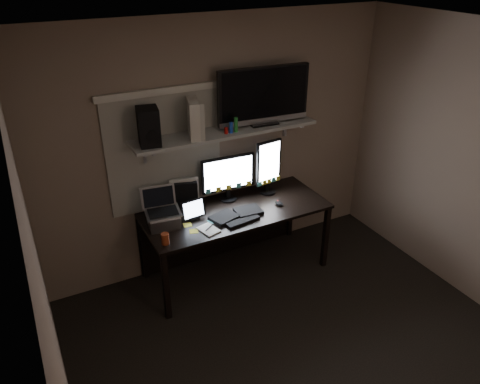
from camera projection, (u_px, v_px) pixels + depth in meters
floor at (317, 367)px, 3.75m from camera, size 3.60×3.60×0.00m
ceiling at (351, 47)px, 2.59m from camera, size 3.60×3.60×0.00m
back_wall at (219, 147)px, 4.58m from camera, size 3.60×0.00×3.60m
left_wall at (52, 323)px, 2.44m from camera, size 0.00×3.60×3.60m
window_blinds at (165, 153)px, 4.33m from camera, size 1.10×0.02×1.10m
desk at (231, 219)px, 4.71m from camera, size 1.80×0.75×0.73m
wall_shelf at (226, 132)px, 4.35m from camera, size 1.80×0.35×0.03m
monitor_landscape at (228, 178)px, 4.60m from camera, size 0.55×0.09×0.48m
monitor_portrait at (268, 167)px, 4.71m from camera, size 0.29×0.09×0.58m
keyboard at (236, 214)px, 4.42m from camera, size 0.54×0.26×0.03m
mouse at (279, 203)px, 4.61m from camera, size 0.07×0.10×0.04m
notepad at (209, 230)px, 4.20m from camera, size 0.18×0.22×0.01m
tablet at (193, 210)px, 4.32m from camera, size 0.24×0.12×0.21m
file_sorter at (185, 194)px, 4.49m from camera, size 0.27×0.18×0.31m
laptop at (163, 209)px, 4.18m from camera, size 0.34×0.29×0.35m
cup at (165, 239)px, 3.99m from camera, size 0.07×0.07×0.10m
sticky_notes at (205, 226)px, 4.25m from camera, size 0.34×0.25×0.00m
tv at (264, 96)px, 4.36m from camera, size 0.92×0.23×0.55m
game_console at (193, 119)px, 4.11m from camera, size 0.16×0.29×0.34m
speaker at (149, 127)px, 3.95m from camera, size 0.21×0.24×0.32m
bottles at (231, 126)px, 4.24m from camera, size 0.22×0.07×0.14m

